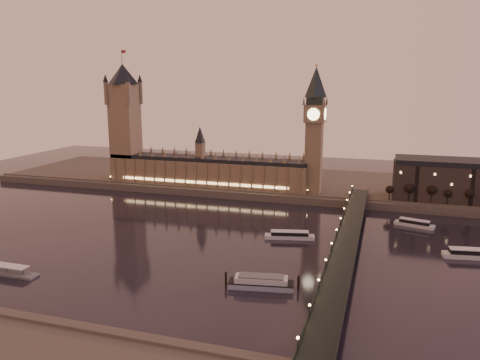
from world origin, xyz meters
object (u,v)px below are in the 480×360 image
at_px(moored_barge, 261,282).
at_px(pontoon_pier, 0,271).
at_px(cruise_boat_b, 414,223).
at_px(cruise_boat_a, 290,235).

distance_m(moored_barge, pontoon_pier, 134.11).
bearing_deg(cruise_boat_b, pontoon_pier, -128.64).
distance_m(cruise_boat_a, cruise_boat_b, 90.81).
bearing_deg(pontoon_pier, cruise_boat_a, 36.66).
distance_m(cruise_boat_a, moored_barge, 74.40).
bearing_deg(moored_barge, pontoon_pier, -179.62).
height_order(cruise_boat_a, pontoon_pier, pontoon_pier).
distance_m(cruise_boat_b, moored_barge, 145.02).
bearing_deg(pontoon_pier, cruise_boat_b, 35.52).
height_order(cruise_boat_b, pontoon_pier, pontoon_pier).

